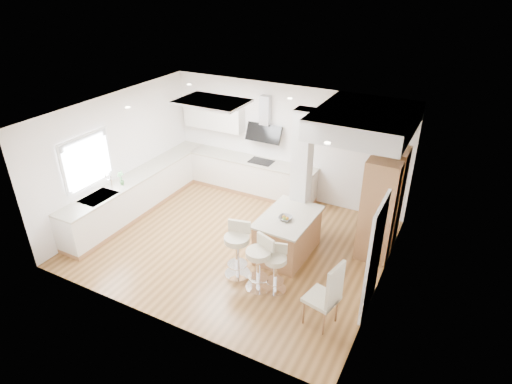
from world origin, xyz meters
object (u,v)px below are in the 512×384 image
Objects in this scene: bar_stool_c at (276,266)px; dining_chair at (328,294)px; bar_stool_a at (237,247)px; bar_stool_b at (259,261)px; peninsula at (288,235)px.

dining_chair reaches higher than bar_stool_c.
bar_stool_b is (0.53, -0.15, -0.03)m from bar_stool_a.
bar_stool_a reaches higher than peninsula.
bar_stool_b is at bearing -28.70° from bar_stool_a.
bar_stool_c is (0.81, -0.07, -0.09)m from bar_stool_a.
dining_chair is (1.38, -0.33, 0.08)m from bar_stool_b.
peninsula is 1.19m from bar_stool_a.
bar_stool_a is at bearing -175.44° from bar_stool_b.
bar_stool_b is 1.13× the size of bar_stool_c.
bar_stool_a reaches higher than bar_stool_b.
bar_stool_b is at bearing -178.89° from bar_stool_c.
bar_stool_a is 0.88× the size of dining_chair.
bar_stool_a is 0.56m from bar_stool_b.
peninsula is at bearing 144.26° from dining_chair.
peninsula is at bearing 49.13° from bar_stool_a.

